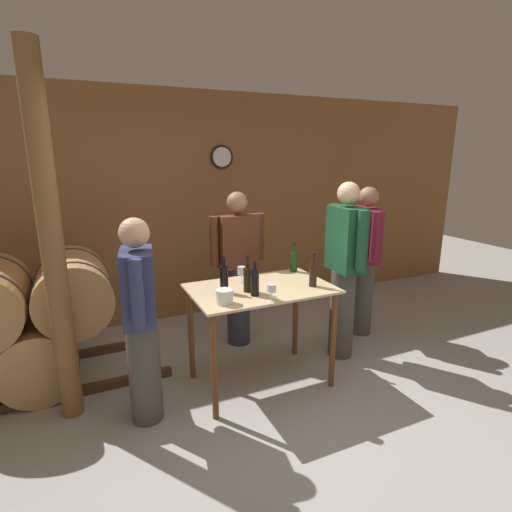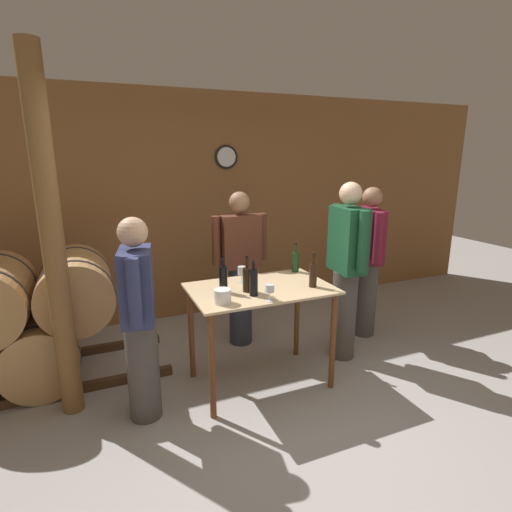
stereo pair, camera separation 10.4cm
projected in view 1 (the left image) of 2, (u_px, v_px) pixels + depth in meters
name	position (u px, v px, depth m)	size (l,w,h in m)	color
ground_plane	(308.00, 428.00, 2.97)	(14.00, 14.00, 0.00)	#9E9993
back_wall	(201.00, 207.00, 4.86)	(8.40, 0.08, 2.70)	brown
barrel_rack	(14.00, 328.00, 3.36)	(2.76, 0.86, 1.15)	#4C331E
tasting_table	(261.00, 305.00, 3.40)	(1.19, 0.76, 0.89)	#D1B284
wooden_post	(52.00, 246.00, 2.82)	(0.16, 0.16, 2.70)	brown
wine_bottle_far_left	(224.00, 279.00, 3.21)	(0.07, 0.07, 0.29)	black
wine_bottle_left	(248.00, 279.00, 3.24)	(0.07, 0.07, 0.30)	black
wine_bottle_center	(255.00, 282.00, 3.14)	(0.07, 0.07, 0.29)	black
wine_bottle_right	(313.00, 273.00, 3.37)	(0.07, 0.07, 0.30)	black
wine_bottle_far_right	(294.00, 261.00, 3.80)	(0.07, 0.07, 0.28)	#193819
wine_glass_near_left	(242.00, 271.00, 3.45)	(0.07, 0.07, 0.15)	silver
wine_glass_near_center	(272.00, 289.00, 3.03)	(0.07, 0.07, 0.13)	silver
ice_bucket	(224.00, 297.00, 2.99)	(0.13, 0.13, 0.11)	white
person_host	(344.00, 267.00, 3.83)	(0.25, 0.59, 1.74)	#4C4742
person_visitor_with_scarf	(364.00, 259.00, 4.36)	(0.34, 0.56, 1.65)	#4C4742
person_visitor_bearded	(141.00, 319.00, 2.88)	(0.29, 0.58, 1.56)	#4C4742
person_visitor_near_door	(238.00, 266.00, 4.12)	(0.59, 0.24, 1.62)	#333847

